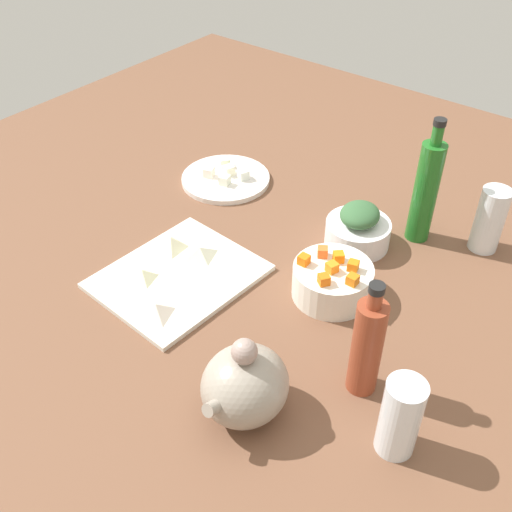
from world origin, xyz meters
TOP-DOWN VIEW (x-y plane):
  - tabletop at (0.00, 0.00)cm, footprint 190.00×190.00cm
  - cutting_board at (9.49, -11.10)cm, footprint 29.88×25.57cm
  - plate_tofu at (-22.20, -26.42)cm, footprint 20.39×20.39cm
  - bowl_greens at (-20.38, 9.72)cm, footprint 12.89×12.89cm
  - bowl_carrots at (-4.58, 13.83)cm, footprint 14.40×14.40cm
  - teapot at (24.94, 17.55)cm, footprint 15.08×12.49cm
  - bottle_0 at (-30.24, 18.09)cm, footprint 4.77×4.77cm
  - bottle_1 at (10.23, 28.78)cm, footprint 4.65×4.65cm
  - drinking_glass_0 at (16.65, 37.96)cm, footprint 5.62×5.62cm
  - drinking_glass_1 at (-35.07, 30.06)cm, footprint 5.68×5.68cm
  - carrot_cube_0 at (-6.70, 13.43)cm, footprint 2.55×2.55cm
  - carrot_cube_1 at (-0.10, 14.69)cm, footprint 2.51×2.51cm
  - carrot_cube_2 at (-6.22, 16.72)cm, footprint 2.20×2.20cm
  - carrot_cube_3 at (-6.18, 10.38)cm, footprint 2.50×2.50cm
  - carrot_cube_4 at (-2.25, 9.01)cm, footprint 1.82×1.82cm
  - carrot_cube_5 at (-3.58, 14.04)cm, footprint 2.26×2.26cm
  - carrot_cube_6 at (-2.97, 18.55)cm, footprint 1.82×1.82cm
  - chopped_greens_mound at (-20.38, 9.72)cm, footprint 10.32×9.53cm
  - tofu_cube_0 at (-19.94, -29.52)cm, footprint 2.83×2.83cm
  - tofu_cube_1 at (-25.50, -29.47)cm, footprint 3.07×3.07cm
  - tofu_cube_2 at (-19.59, -24.43)cm, footprint 2.65×2.65cm
  - tofu_cube_3 at (-24.04, -22.61)cm, footprint 2.93×2.93cm
  - tofu_cube_4 at (-23.47, -26.40)cm, footprint 2.78×2.78cm
  - dumpling_0 at (2.95, -11.47)cm, footprint 7.01×6.60cm
  - dumpling_1 at (4.39, -17.78)cm, footprint 7.26×7.26cm
  - dumpling_2 at (19.31, -6.81)cm, footprint 6.86×7.01cm
  - dumpling_3 at (14.32, -15.45)cm, footprint 6.03×6.11cm

SIDE VIEW (x-z plane):
  - tabletop at x=0.00cm, z-range 0.00..3.00cm
  - cutting_board at x=9.49cm, z-range 3.00..4.00cm
  - plate_tofu at x=-22.20cm, z-range 3.00..4.20cm
  - dumpling_3 at x=14.32cm, z-range 4.00..6.02cm
  - dumpling_2 at x=19.31cm, z-range 4.00..6.21cm
  - dumpling_0 at x=2.95cm, z-range 4.00..6.24cm
  - dumpling_1 at x=4.39cm, z-range 4.00..6.49cm
  - tofu_cube_0 at x=-19.94cm, z-range 4.20..6.40cm
  - tofu_cube_1 at x=-25.50cm, z-range 4.20..6.40cm
  - tofu_cube_2 at x=-19.59cm, z-range 4.20..6.40cm
  - tofu_cube_3 at x=-24.04cm, z-range 4.20..6.40cm
  - tofu_cube_4 at x=-23.47cm, z-range 4.20..6.40cm
  - bowl_greens at x=-20.38cm, z-range 3.00..8.28cm
  - bowl_carrots at x=-4.58cm, z-range 3.00..9.34cm
  - teapot at x=24.94cm, z-range 1.52..16.31cm
  - drinking_glass_0 at x=16.65cm, z-range 3.00..16.20cm
  - drinking_glass_1 at x=-35.07cm, z-range 3.00..16.49cm
  - chopped_greens_mound at x=-20.38cm, z-range 8.28..12.17cm
  - carrot_cube_0 at x=-6.70cm, z-range 9.34..11.14cm
  - carrot_cube_1 at x=-0.10cm, z-range 9.34..11.14cm
  - carrot_cube_2 at x=-6.22cm, z-range 9.34..11.14cm
  - carrot_cube_3 at x=-6.18cm, z-range 9.34..11.14cm
  - carrot_cube_4 at x=-2.25cm, z-range 9.34..11.14cm
  - carrot_cube_5 at x=-3.58cm, z-range 9.34..11.14cm
  - carrot_cube_6 at x=-2.97cm, z-range 9.34..11.14cm
  - bottle_1 at x=10.23cm, z-range 1.52..22.52cm
  - bottle_0 at x=-30.24cm, z-range 1.11..27.31cm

